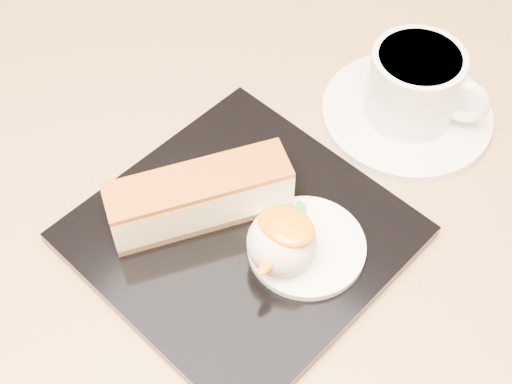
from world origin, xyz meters
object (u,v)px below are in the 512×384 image
Objects in this scene: table at (196,294)px; cheesecake at (200,197)px; saucer at (406,114)px; dessert_plate at (241,235)px; ice_cream_scoop at (282,242)px; coffee_cup at (416,84)px.

table is 5.93× the size of cheesecake.
saucer is at bearing 13.87° from cheesecake.
cheesecake reaches higher than saucer.
table is 3.64× the size of dessert_plate.
ice_cream_scoop reaches higher than cheesecake.
coffee_cup is at bearing 75.84° from dessert_plate.
dessert_plate is 0.05m from cheesecake.
coffee_cup reaches higher than dessert_plate.
dessert_plate reaches higher than saucer.
cheesecake is 1.28× the size of coffee_cup.
ice_cream_scoop reaches higher than dessert_plate.
ice_cream_scoop reaches higher than table.
table is 7.62× the size of coffee_cup.
table is 0.19m from cheesecake.
coffee_cup is (0.11, 0.19, 0.20)m from table.
table is 0.29m from coffee_cup.
saucer is (0.05, 0.19, -0.00)m from dessert_plate.
dessert_plate is 4.30× the size of ice_cream_scoop.
dessert_plate is 0.05m from ice_cream_scoop.
ice_cream_scoop is (0.07, 0.00, 0.00)m from cheesecake.
saucer is (0.08, 0.19, -0.03)m from cheesecake.
dessert_plate is at bearing 172.87° from ice_cream_scoop.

